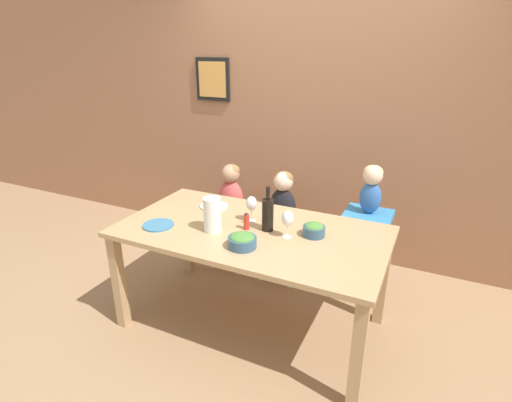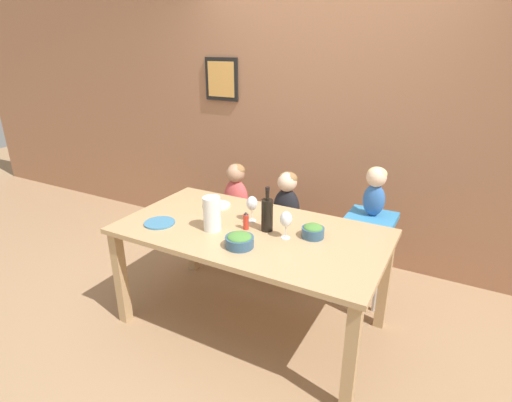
# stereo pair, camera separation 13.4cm
# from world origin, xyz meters

# --- Properties ---
(ground_plane) EXTENTS (14.00, 14.00, 0.00)m
(ground_plane) POSITION_xyz_m (0.00, 0.00, 0.00)
(ground_plane) COLOR #9E7A56
(wall_back) EXTENTS (10.00, 0.09, 2.70)m
(wall_back) POSITION_xyz_m (-0.00, 1.34, 1.35)
(wall_back) COLOR #9E6B4C
(wall_back) RESTS_ON ground_plane
(dining_table) EXTENTS (1.80, 0.96, 0.76)m
(dining_table) POSITION_xyz_m (0.00, 0.00, 0.67)
(dining_table) COLOR tan
(dining_table) RESTS_ON ground_plane
(chair_far_left) EXTENTS (0.41, 0.36, 0.48)m
(chair_far_left) POSITION_xyz_m (-0.54, 0.69, 0.40)
(chair_far_left) COLOR silver
(chair_far_left) RESTS_ON ground_plane
(chair_far_center) EXTENTS (0.41, 0.36, 0.48)m
(chair_far_center) POSITION_xyz_m (-0.05, 0.69, 0.40)
(chair_far_center) COLOR silver
(chair_far_center) RESTS_ON ground_plane
(chair_right_highchair) EXTENTS (0.35, 0.31, 0.74)m
(chair_right_highchair) POSITION_xyz_m (0.65, 0.69, 0.57)
(chair_right_highchair) COLOR silver
(chair_right_highchair) RESTS_ON ground_plane
(person_child_left) EXTENTS (0.23, 0.17, 0.49)m
(person_child_left) POSITION_xyz_m (-0.54, 0.69, 0.74)
(person_child_left) COLOR #C64C4C
(person_child_left) RESTS_ON chair_far_left
(person_child_center) EXTENTS (0.23, 0.17, 0.49)m
(person_child_center) POSITION_xyz_m (-0.05, 0.69, 0.74)
(person_child_center) COLOR black
(person_child_center) RESTS_ON chair_far_center
(person_baby_right) EXTENTS (0.16, 0.15, 0.37)m
(person_baby_right) POSITION_xyz_m (0.65, 0.69, 0.96)
(person_baby_right) COLOR #3366B2
(person_baby_right) RESTS_ON chair_right_highchair
(wine_bottle) EXTENTS (0.08, 0.08, 0.31)m
(wine_bottle) POSITION_xyz_m (0.10, 0.04, 0.88)
(wine_bottle) COLOR black
(wine_bottle) RESTS_ON dining_table
(paper_towel_roll) EXTENTS (0.12, 0.12, 0.23)m
(paper_towel_roll) POSITION_xyz_m (-0.22, -0.13, 0.88)
(paper_towel_roll) COLOR white
(paper_towel_roll) RESTS_ON dining_table
(wine_glass_near) EXTENTS (0.08, 0.08, 0.18)m
(wine_glass_near) POSITION_xyz_m (0.26, -0.01, 0.89)
(wine_glass_near) COLOR white
(wine_glass_near) RESTS_ON dining_table
(wine_glass_far) EXTENTS (0.08, 0.08, 0.18)m
(wine_glass_far) POSITION_xyz_m (-0.06, 0.12, 0.89)
(wine_glass_far) COLOR white
(wine_glass_far) RESTS_ON dining_table
(salad_bowl_large) EXTENTS (0.18, 0.18, 0.09)m
(salad_bowl_large) POSITION_xyz_m (0.06, -0.25, 0.81)
(salad_bowl_large) COLOR #335675
(salad_bowl_large) RESTS_ON dining_table
(salad_bowl_small) EXTENTS (0.15, 0.15, 0.09)m
(salad_bowl_small) POSITION_xyz_m (0.41, 0.09, 0.81)
(salad_bowl_small) COLOR #335675
(salad_bowl_small) RESTS_ON dining_table
(dinner_plate_front_left) EXTENTS (0.21, 0.21, 0.01)m
(dinner_plate_front_left) POSITION_xyz_m (-0.60, -0.22, 0.77)
(dinner_plate_front_left) COLOR teal
(dinner_plate_front_left) RESTS_ON dining_table
(dinner_plate_back_left) EXTENTS (0.21, 0.21, 0.01)m
(dinner_plate_back_left) POSITION_xyz_m (-0.44, 0.24, 0.77)
(dinner_plate_back_left) COLOR silver
(dinner_plate_back_left) RESTS_ON dining_table
(condiment_bottle_hot_sauce) EXTENTS (0.04, 0.04, 0.13)m
(condiment_bottle_hot_sauce) POSITION_xyz_m (-0.03, -0.01, 0.82)
(condiment_bottle_hot_sauce) COLOR red
(condiment_bottle_hot_sauce) RESTS_ON dining_table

